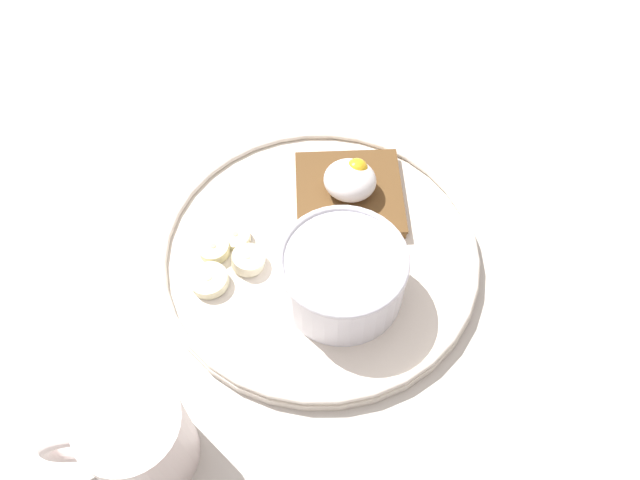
{
  "coord_description": "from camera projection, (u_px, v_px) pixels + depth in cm",
  "views": [
    {
      "loc": [
        8.95,
        -30.42,
        52.48
      ],
      "look_at": [
        0.0,
        0.0,
        5.0
      ],
      "focal_mm": 35.0,
      "sensor_mm": 36.0,
      "label": 1
    }
  ],
  "objects": [
    {
      "name": "banana_slice_left",
      "position": [
        214.0,
        249.0,
        0.58
      ],
      "size": [
        3.65,
        3.61,
        1.23
      ],
      "color": "beige",
      "rests_on": "plate"
    },
    {
      "name": "coffee_mug",
      "position": [
        137.0,
        439.0,
        0.46
      ],
      "size": [
        10.44,
        7.6,
        8.25
      ],
      "color": "white",
      "rests_on": "ground_plane"
    },
    {
      "name": "oatmeal_bowl",
      "position": [
        343.0,
        275.0,
        0.54
      ],
      "size": [
        11.2,
        11.2,
        5.74
      ],
      "color": "white",
      "rests_on": "plate"
    },
    {
      "name": "banana_slice_right",
      "position": [
        248.0,
        260.0,
        0.57
      ],
      "size": [
        4.46,
        4.45,
        1.68
      ],
      "color": "#F1E6C1",
      "rests_on": "plate"
    },
    {
      "name": "banana_slice_front",
      "position": [
        209.0,
        280.0,
        0.56
      ],
      "size": [
        4.15,
        4.1,
        1.23
      ],
      "color": "beige",
      "rests_on": "plate"
    },
    {
      "name": "banana_slice_back",
      "position": [
        236.0,
        237.0,
        0.59
      ],
      "size": [
        3.46,
        3.5,
        1.07
      ],
      "color": "beige",
      "rests_on": "plate"
    },
    {
      "name": "ground_plane",
      "position": [
        320.0,
        263.0,
        0.6
      ],
      "size": [
        120.0,
        120.0,
        2.0
      ],
      "primitive_type": "cube",
      "color": "beige",
      "rests_on": "ground"
    },
    {
      "name": "poached_egg",
      "position": [
        351.0,
        179.0,
        0.6
      ],
      "size": [
        5.13,
        4.79,
        3.48
      ],
      "color": "white",
      "rests_on": "toast_slice"
    },
    {
      "name": "toast_slice",
      "position": [
        349.0,
        194.0,
        0.62
      ],
      "size": [
        13.26,
        13.26,
        1.24
      ],
      "color": "brown",
      "rests_on": "plate"
    },
    {
      "name": "plate",
      "position": [
        320.0,
        253.0,
        0.59
      ],
      "size": [
        30.03,
        30.03,
        1.6
      ],
      "color": "silver",
      "rests_on": "ground_plane"
    }
  ]
}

